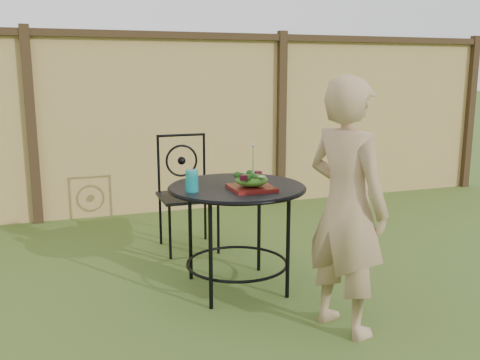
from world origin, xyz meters
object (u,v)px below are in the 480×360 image
(diner, at_px, (346,207))
(salad_plate, at_px, (251,188))
(patio_chair, at_px, (186,189))
(patio_table, at_px, (237,206))

(diner, relative_size, salad_plate, 5.39)
(patio_chair, bearing_deg, diner, -73.91)
(patio_chair, height_order, diner, diner)
(patio_table, bearing_deg, diner, -62.97)
(patio_table, relative_size, salad_plate, 3.42)
(patio_chair, bearing_deg, salad_plate, -81.88)
(patio_chair, relative_size, diner, 0.65)
(diner, bearing_deg, salad_plate, 9.75)
(patio_chair, relative_size, salad_plate, 3.52)
(diner, xyz_separation_m, salad_plate, (-0.34, 0.61, 0.01))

